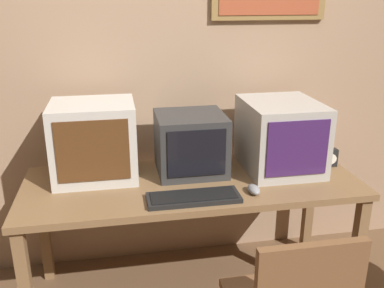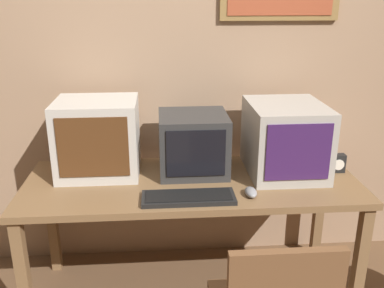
{
  "view_description": "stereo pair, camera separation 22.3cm",
  "coord_description": "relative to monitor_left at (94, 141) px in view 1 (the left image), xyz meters",
  "views": [
    {
      "loc": [
        -0.38,
        -1.24,
        1.67
      ],
      "look_at": [
        0.0,
        0.83,
        0.93
      ],
      "focal_mm": 40.0,
      "sensor_mm": 36.0,
      "label": 1
    },
    {
      "loc": [
        -0.16,
        -1.27,
        1.67
      ],
      "look_at": [
        0.0,
        0.83,
        0.93
      ],
      "focal_mm": 40.0,
      "sensor_mm": 36.0,
      "label": 2
    }
  ],
  "objects": [
    {
      "name": "desk",
      "position": [
        0.5,
        -0.15,
        -0.28
      ],
      "size": [
        1.79,
        0.69,
        0.72
      ],
      "color": "olive",
      "rests_on": "ground_plane"
    },
    {
      "name": "desk_clock",
      "position": [
        1.32,
        -0.09,
        -0.16
      ],
      "size": [
        0.09,
        0.05,
        0.1
      ],
      "color": "black",
      "rests_on": "desk"
    },
    {
      "name": "wall_back",
      "position": [
        0.51,
        0.32,
        0.37
      ],
      "size": [
        8.0,
        0.08,
        2.6
      ],
      "color": "tan",
      "rests_on": "ground_plane"
    },
    {
      "name": "mouse_near_keyboard",
      "position": [
        0.78,
        -0.36,
        -0.19
      ],
      "size": [
        0.06,
        0.11,
        0.04
      ],
      "color": "gray",
      "rests_on": "desk"
    },
    {
      "name": "monitor_right",
      "position": [
        1.03,
        -0.06,
        -0.01
      ],
      "size": [
        0.4,
        0.48,
        0.39
      ],
      "color": "#B7B2A8",
      "rests_on": "desk"
    },
    {
      "name": "keyboard_main",
      "position": [
        0.47,
        -0.37,
        -0.19
      ],
      "size": [
        0.45,
        0.16,
        0.03
      ],
      "color": "black",
      "rests_on": "desk"
    },
    {
      "name": "monitor_left",
      "position": [
        0.0,
        0.0,
        0.0
      ],
      "size": [
        0.44,
        0.38,
        0.41
      ],
      "color": "beige",
      "rests_on": "desk"
    },
    {
      "name": "monitor_center",
      "position": [
        0.52,
        -0.01,
        -0.04
      ],
      "size": [
        0.37,
        0.37,
        0.33
      ],
      "color": "#333333",
      "rests_on": "desk"
    }
  ]
}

